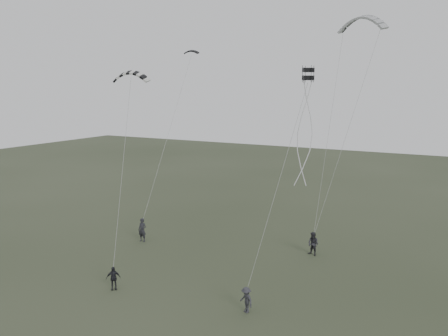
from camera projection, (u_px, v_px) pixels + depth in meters
The scene contains 9 objects.
ground at pixel (169, 281), 28.54m from camera, with size 140.00×140.00×0.00m, color #2D3623.
flyer_left at pixel (142, 230), 35.97m from camera, with size 0.72×0.47×1.96m, color black.
flyer_right at pixel (313, 244), 32.94m from camera, with size 0.87×0.68×1.80m, color #25252B.
flyer_center at pixel (113, 278), 27.29m from camera, with size 0.88×0.37×1.50m, color black.
flyer_far at pixel (246, 300), 24.46m from camera, with size 0.96×0.55×1.49m, color #2B2B31.
kite_dark_small at pixel (191, 51), 38.17m from camera, with size 1.31×0.39×0.46m, color black, non-canonical shape.
kite_pale_large at pixel (362, 17), 33.75m from camera, with size 3.88×0.87×1.60m, color #999B9D, non-canonical shape.
kite_striped at pixel (131, 73), 32.47m from camera, with size 2.72×0.68×1.10m, color black, non-canonical shape.
kite_box at pixel (308, 74), 24.85m from camera, with size 0.59×0.59×0.69m, color black, non-canonical shape.
Camera 1 is at (15.75, -21.97, 12.33)m, focal length 35.00 mm.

